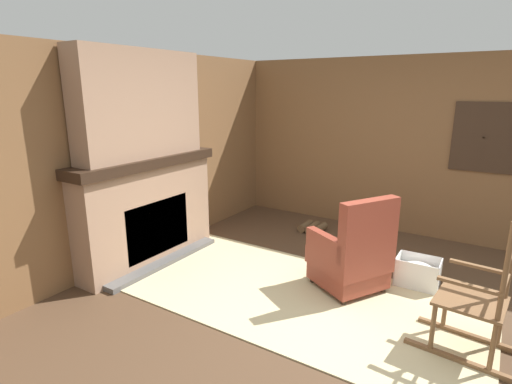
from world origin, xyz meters
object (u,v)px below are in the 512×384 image
Objects in this scene: oil_lamp_vase at (103,156)px; decorative_plate_on_mantel at (147,143)px; armchair at (352,257)px; laundry_basket at (418,272)px; firewood_stack at (313,227)px; storage_case at (187,144)px; rocking_chair at (476,306)px.

decorative_plate_on_mantel is (-0.02, 0.63, 0.06)m from oil_lamp_vase.
laundry_basket is (0.56, 0.46, -0.21)m from armchair.
firewood_stack is 1.24× the size of storage_case.
rocking_chair is 1.12m from laundry_basket.
oil_lamp_vase reaches higher than armchair.
storage_case reaches higher than armchair.
storage_case reaches higher than firewood_stack.
armchair is at bearing 25.04° from oil_lamp_vase.
rocking_chair is 2.89m from firewood_stack.
oil_lamp_vase is (-1.27, -2.47, 1.28)m from firewood_stack.
oil_lamp_vase is at bearing -90.01° from storage_case.
oil_lamp_vase reaches higher than storage_case.
armchair is 1.77m from firewood_stack.
decorative_plate_on_mantel reaches higher than storage_case.
rocking_chair is at bearing -58.19° from laundry_basket.
storage_case is 0.65m from decorative_plate_on_mantel.
laundry_basket is 3.11m from storage_case.
laundry_basket reaches higher than firewood_stack.
laundry_basket is at bearing -52.95° from rocking_chair.
armchair is at bearing -52.77° from firewood_stack.
storage_case reaches higher than rocking_chair.
laundry_basket is (1.61, -0.92, 0.10)m from firewood_stack.
rocking_chair is 3.93× the size of decorative_plate_on_mantel.
laundry_basket is at bearing 17.63° from decorative_plate_on_mantel.
firewood_stack is at bearing -22.58° from armchair.
oil_lamp_vase is 0.83× the size of storage_case.
oil_lamp_vase reaches higher than laundry_basket.
decorative_plate_on_mantel reaches higher than firewood_stack.
storage_case is at bearing -5.49° from rocking_chair.
oil_lamp_vase is 0.77× the size of decorative_plate_on_mantel.
laundry_basket is at bearing 28.26° from oil_lamp_vase.
armchair is 3.42× the size of decorative_plate_on_mantel.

